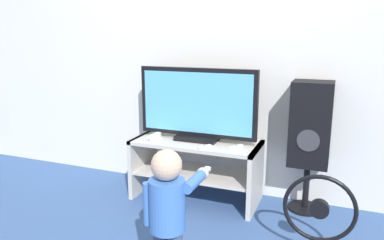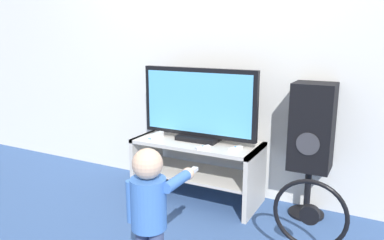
% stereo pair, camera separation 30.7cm
% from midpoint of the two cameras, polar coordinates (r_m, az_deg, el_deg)
% --- Properties ---
extents(ground_plane, '(16.00, 16.00, 0.00)m').
position_cam_midpoint_polar(ground_plane, '(3.19, -3.84, -13.55)').
color(ground_plane, '#38568C').
extents(wall_back, '(10.00, 0.06, 2.60)m').
position_cam_midpoint_polar(wall_back, '(3.38, 0.06, 10.88)').
color(wall_back, silver).
rests_on(wall_back, ground_plane).
extents(tv_stand, '(1.09, 0.49, 0.53)m').
position_cam_midpoint_polar(tv_stand, '(3.26, -2.07, -6.30)').
color(tv_stand, beige).
rests_on(tv_stand, ground_plane).
extents(television, '(1.03, 0.20, 0.62)m').
position_cam_midpoint_polar(television, '(3.15, -1.98, 2.22)').
color(television, black).
rests_on(television, tv_stand).
extents(game_console, '(0.05, 0.20, 0.05)m').
position_cam_midpoint_polar(game_console, '(3.26, -8.52, -2.63)').
color(game_console, white).
rests_on(game_console, tv_stand).
extents(remote_primary, '(0.08, 0.13, 0.03)m').
position_cam_midpoint_polar(remote_primary, '(2.99, 3.92, -4.16)').
color(remote_primary, white).
rests_on(remote_primary, tv_stand).
extents(remote_secondary, '(0.10, 0.13, 0.03)m').
position_cam_midpoint_polar(remote_secondary, '(2.98, -1.04, -4.19)').
color(remote_secondary, white).
rests_on(remote_secondary, tv_stand).
extents(child, '(0.31, 0.46, 0.81)m').
position_cam_midpoint_polar(child, '(2.18, -7.76, -12.87)').
color(child, '#3F4C72').
rests_on(child, ground_plane).
extents(speaker_tower, '(0.31, 0.28, 1.07)m').
position_cam_midpoint_polar(speaker_tower, '(3.05, 14.90, -1.11)').
color(speaker_tower, black).
rests_on(speaker_tower, ground_plane).
extents(floor_fan, '(0.46, 0.24, 0.56)m').
position_cam_midpoint_polar(floor_fan, '(2.57, 15.42, -14.61)').
color(floor_fan, black).
rests_on(floor_fan, ground_plane).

